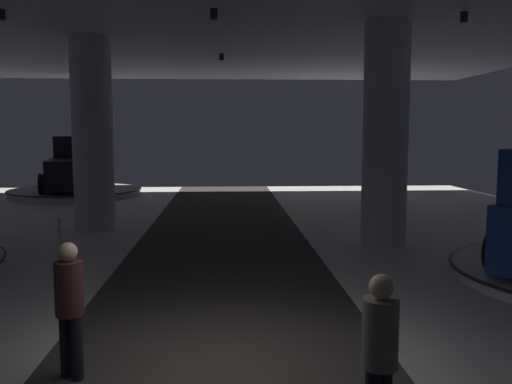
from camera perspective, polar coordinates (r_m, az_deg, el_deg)
ground at (r=6.77m, az=-3.84°, el=-18.56°), size 24.00×44.00×0.06m
column_right at (r=13.92m, az=13.43°, el=5.84°), size 1.12×1.12×5.50m
column_left at (r=16.33m, az=-16.77°, el=5.79°), size 1.15×1.15×5.50m
display_platform_deep_left at (r=25.23m, az=-18.38°, el=-0.02°), size 5.68×5.68×0.33m
pickup_truck_deep_left at (r=25.46m, az=-18.43°, el=2.47°), size 3.57×5.63×2.30m
visitor_walking_near at (r=6.63m, az=-18.98°, el=-10.82°), size 0.32×0.32×1.59m
visitor_walking_far at (r=5.11m, az=12.87°, el=-15.86°), size 0.32×0.32×1.59m
stanchion_a at (r=12.45m, az=-19.83°, el=-5.42°), size 0.28×0.28×1.01m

